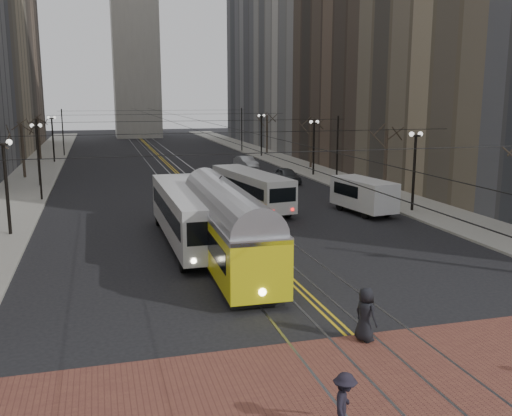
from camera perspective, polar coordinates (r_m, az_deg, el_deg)
ground at (r=21.90m, az=8.26°, el=-11.51°), size 260.00×260.00×0.00m
sidewalk_left at (r=64.33m, az=-21.38°, el=2.96°), size 5.00×140.00×0.15m
sidewalk_right at (r=68.10m, az=4.63°, el=4.11°), size 5.00×140.00×0.15m
crosswalk_band at (r=18.66m, az=13.39°, el=-15.90°), size 25.00×6.00×0.01m
streetcar_rails at (r=64.53m, az=-8.01°, el=3.59°), size 4.80×130.00×0.02m
centre_lines at (r=64.53m, az=-8.01°, el=3.59°), size 0.42×130.00×0.01m
building_right_mid at (r=73.28m, az=12.68°, el=17.65°), size 16.00×20.00×34.00m
building_right_far at (r=110.39m, az=2.51°, el=17.19°), size 16.00×20.00×40.00m
lamp_posts at (r=48.24m, az=-5.51°, el=4.45°), size 27.60×57.20×5.60m
street_trees at (r=54.61m, az=-6.71°, el=5.21°), size 31.68×53.28×5.60m
trolley_wires at (r=54.11m, az=-6.67°, el=6.19°), size 25.96×120.00×6.60m
transit_bus at (r=32.79m, az=-6.73°, el=-0.86°), size 2.80×12.92×3.23m
streetcar at (r=28.56m, az=-2.94°, el=-2.62°), size 2.76×13.65×3.21m
rear_bus at (r=43.04m, az=-0.50°, el=1.79°), size 3.87×10.84×2.77m
cargo_van at (r=41.85m, az=10.69°, el=1.14°), size 2.99×5.91×2.50m
sedan_grey at (r=55.82m, az=3.08°, el=3.27°), size 1.99×4.43×1.48m
sedan_silver at (r=66.61m, az=-1.00°, el=4.57°), size 2.15×4.65×1.48m
pedestrian_a at (r=20.42m, az=10.90°, el=-10.38°), size 0.88×1.08×1.92m
pedestrian_d at (r=15.21m, az=8.85°, el=-18.81°), size 1.06×1.23×1.65m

